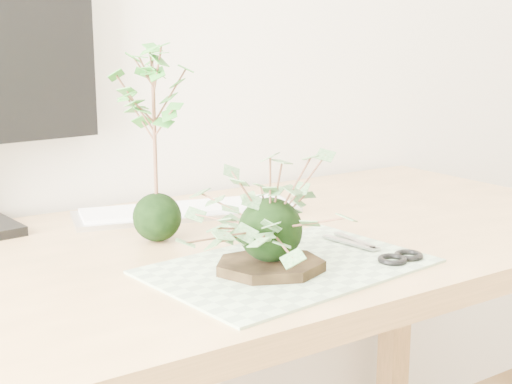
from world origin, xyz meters
TOP-DOWN VIEW (x-y plane):
  - desk at (-0.05, 1.23)m, footprint 1.60×0.70m
  - cutting_mat at (0.01, 1.06)m, footprint 0.43×0.31m
  - stone_dish at (-0.03, 1.06)m, footprint 0.21×0.21m
  - ivy_kokedama at (-0.03, 1.06)m, footprint 0.32×0.32m
  - maple_kokedama at (-0.09, 1.30)m, footprint 0.23×0.23m
  - keyboard at (0.03, 1.43)m, footprint 0.44×0.22m
  - scissors at (0.16, 1.01)m, footprint 0.08×0.18m

SIDE VIEW (x-z plane):
  - desk at x=-0.05m, z-range 0.28..1.02m
  - cutting_mat at x=0.01m, z-range 0.74..0.74m
  - keyboard at x=0.03m, z-range 0.74..0.76m
  - scissors at x=0.16m, z-range 0.74..0.75m
  - stone_dish at x=-0.03m, z-range 0.74..0.76m
  - ivy_kokedama at x=-0.03m, z-range 0.76..0.94m
  - maple_kokedama at x=-0.09m, z-range 0.81..1.14m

